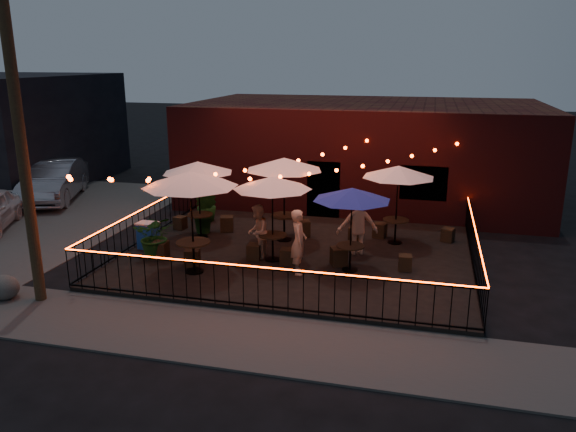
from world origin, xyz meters
name	(u,v)px	position (x,y,z in m)	size (l,w,h in m)	color
ground	(280,282)	(0.00, 0.00, 0.00)	(110.00, 110.00, 0.00)	black
patio	(298,255)	(0.00, 2.00, 0.07)	(10.00, 8.00, 0.15)	black
sidewalk	(241,338)	(0.00, -3.25, 0.03)	(18.00, 2.50, 0.05)	#474542
parking_lot	(6,213)	(-12.00, 4.00, 0.01)	(11.00, 12.00, 0.02)	#474542
brick_building	(365,151)	(1.00, 9.99, 2.00)	(14.00, 8.00, 4.00)	#3B1011
utility_pole	(20,139)	(-5.40, -2.60, 4.00)	(0.26, 0.26, 8.00)	#392317
fence_front	(258,288)	(0.00, -2.00, 0.66)	(10.00, 0.04, 1.04)	black
fence_left	(145,224)	(-5.00, 2.00, 0.66)	(0.04, 8.00, 1.04)	black
fence_right	(474,250)	(5.00, 2.00, 0.66)	(0.04, 8.00, 1.04)	black
festoon_lights	(261,175)	(-1.01, 1.70, 2.52)	(10.02, 8.72, 1.32)	#FF3405
cafe_table_0	(190,181)	(-2.36, -0.22, 2.69)	(3.22, 3.22, 2.78)	black
cafe_table_1	(198,168)	(-3.40, 2.70, 2.42)	(2.42, 2.42, 2.48)	black
cafe_table_2	(272,184)	(-0.55, 1.20, 2.39)	(2.66, 2.66, 2.45)	black
cafe_table_3	(284,165)	(-0.69, 3.06, 2.58)	(2.69, 2.69, 2.66)	black
cafe_table_4	(352,195)	(1.72, 0.94, 2.27)	(2.74, 2.74, 2.32)	black
cafe_table_5	(398,173)	(2.75, 3.63, 2.40)	(2.89, 2.89, 2.46)	black
bistro_chair_0	(160,250)	(-3.75, 0.54, 0.40)	(0.42, 0.42, 0.50)	black
bistro_chair_1	(192,258)	(-2.60, 0.21, 0.39)	(0.40, 0.40, 0.47)	black
bistro_chair_2	(180,223)	(-4.43, 3.38, 0.36)	(0.36, 0.36, 0.43)	black
bistro_chair_3	(227,224)	(-2.81, 3.54, 0.40)	(0.42, 0.42, 0.50)	black
bistro_chair_4	(254,252)	(-1.08, 1.14, 0.37)	(0.38, 0.38, 0.45)	black
bistro_chair_5	(287,256)	(-0.07, 1.01, 0.37)	(0.37, 0.37, 0.44)	black
bistro_chair_6	(303,228)	(-0.21, 3.63, 0.41)	(0.43, 0.43, 0.51)	black
bistro_chair_7	(354,233)	(1.47, 3.68, 0.35)	(0.34, 0.34, 0.41)	black
bistro_chair_8	(339,256)	(1.35, 1.28, 0.40)	(0.43, 0.43, 0.50)	black
bistro_chair_9	(405,263)	(3.18, 1.34, 0.36)	(0.35, 0.35, 0.42)	black
bistro_chair_10	(380,230)	(2.24, 4.10, 0.38)	(0.39, 0.39, 0.46)	black
bistro_chair_11	(448,235)	(4.36, 4.21, 0.36)	(0.36, 0.36, 0.43)	black
patron_a	(299,242)	(0.40, 0.41, 1.04)	(0.65, 0.42, 1.77)	tan
patron_b	(257,232)	(-1.01, 1.24, 0.95)	(0.77, 0.60, 1.59)	#DEAA8D
patron_c	(358,223)	(1.72, 2.35, 1.10)	(1.23, 0.71, 1.90)	tan
potted_shrub_a	(156,236)	(-3.90, 0.61, 0.80)	(1.16, 1.01, 1.29)	#12350E
potted_shrub_b	(205,212)	(-3.41, 3.13, 0.89)	(0.81, 0.66, 1.48)	#0D380D
potted_shrub_c	(206,204)	(-3.92, 4.50, 0.78)	(0.71, 0.71, 1.26)	#13360D
cooler	(148,235)	(-4.50, 1.27, 0.57)	(0.65, 0.48, 0.82)	#1642A3
boulder	(3,288)	(-6.31, -2.77, 0.33)	(0.84, 0.72, 0.66)	#4C4B46
car_silver	(54,181)	(-11.46, 6.32, 0.82)	(1.74, 5.00, 1.65)	#94959C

